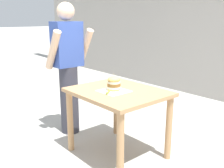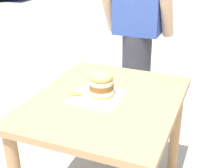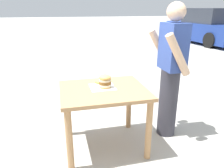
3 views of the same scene
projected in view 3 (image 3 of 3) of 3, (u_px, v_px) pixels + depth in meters
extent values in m
plane|color=#ADAAA3|center=(104.00, 145.00, 2.73)|extent=(80.00, 80.00, 0.00)
cube|color=tan|center=(103.00, 90.00, 2.48)|extent=(0.82, 0.97, 0.04)
cylinder|color=tan|center=(66.00, 111.00, 2.83)|extent=(0.07, 0.07, 0.71)
cylinder|color=tan|center=(69.00, 141.00, 2.19)|extent=(0.07, 0.07, 0.71)
cylinder|color=tan|center=(129.00, 104.00, 3.03)|extent=(0.07, 0.07, 0.71)
cylinder|color=tan|center=(149.00, 130.00, 2.38)|extent=(0.07, 0.07, 0.71)
cube|color=white|center=(102.00, 87.00, 2.53)|extent=(0.29, 0.29, 0.00)
cylinder|color=#E5B25B|center=(105.00, 86.00, 2.51)|extent=(0.14, 0.14, 0.02)
cylinder|color=beige|center=(105.00, 85.00, 2.51)|extent=(0.15, 0.15, 0.02)
cylinder|color=brown|center=(105.00, 82.00, 2.50)|extent=(0.14, 0.14, 0.03)
cylinder|color=beige|center=(105.00, 80.00, 2.49)|extent=(0.14, 0.14, 0.02)
ellipsoid|color=#E5B25B|center=(105.00, 78.00, 2.48)|extent=(0.14, 0.14, 0.07)
cylinder|color=#D1B77F|center=(105.00, 74.00, 2.46)|extent=(0.00, 0.00, 0.05)
cylinder|color=#8EA83D|center=(98.00, 83.00, 2.62)|extent=(0.07, 0.06, 0.02)
cylinder|color=#33333D|center=(168.00, 103.00, 2.85)|extent=(0.24, 0.24, 0.90)
cube|color=#334C9E|center=(173.00, 47.00, 2.61)|extent=(0.36, 0.22, 0.56)
sphere|color=beige|center=(176.00, 12.00, 2.48)|extent=(0.22, 0.22, 0.22)
cylinder|color=beige|center=(160.00, 48.00, 2.82)|extent=(0.09, 0.34, 0.50)
cylinder|color=beige|center=(178.00, 55.00, 2.40)|extent=(0.09, 0.34, 0.50)
cube|color=navy|center=(205.00, 31.00, 10.53)|extent=(4.32, 2.04, 0.80)
cube|color=#2D333D|center=(209.00, 16.00, 10.15)|extent=(2.22, 1.73, 0.66)
cylinder|color=black|center=(175.00, 34.00, 11.53)|extent=(0.66, 0.27, 0.64)
cylinder|color=black|center=(200.00, 33.00, 12.01)|extent=(0.66, 0.27, 0.64)
cylinder|color=black|center=(210.00, 40.00, 9.20)|extent=(0.66, 0.27, 0.64)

